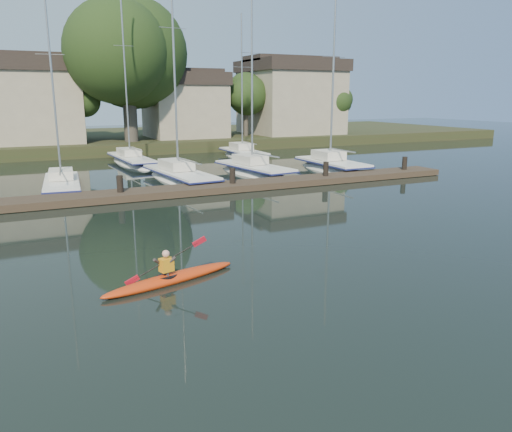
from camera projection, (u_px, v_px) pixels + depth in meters
name	position (u px, v px, depth m)	size (l,w,h in m)	color
ground	(331.00, 283.00, 13.64)	(160.00, 160.00, 0.00)	black
kayak	(171.00, 277.00, 13.67)	(4.14, 1.64, 1.33)	red
dock	(179.00, 191.00, 25.87)	(34.00, 2.00, 1.80)	#403324
sailboat_1	(63.00, 193.00, 27.28)	(2.48, 7.62, 12.25)	white
sailboat_2	(180.00, 184.00, 30.08)	(2.97, 9.24, 15.04)	white
sailboat_3	(254.00, 177.00, 32.67)	(3.24, 8.41, 13.21)	white
sailboat_4	(331.00, 173.00, 34.44)	(2.39, 7.73, 13.11)	white
sailboat_6	(131.00, 166.00, 37.77)	(2.43, 9.28, 14.60)	white
sailboat_7	(243.00, 160.00, 41.67)	(2.26, 7.87, 12.61)	white
shore	(115.00, 114.00, 48.91)	(90.00, 25.25, 12.75)	#273319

